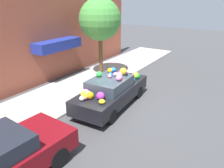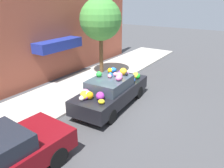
{
  "view_description": "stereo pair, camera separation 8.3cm",
  "coord_description": "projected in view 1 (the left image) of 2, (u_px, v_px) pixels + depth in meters",
  "views": [
    {
      "loc": [
        -7.69,
        -4.99,
        4.67
      ],
      "look_at": [
        0.0,
        -0.05,
        1.06
      ],
      "focal_mm": 35.0,
      "sensor_mm": 36.0,
      "label": 1
    },
    {
      "loc": [
        -7.65,
        -5.06,
        4.67
      ],
      "look_at": [
        0.0,
        -0.05,
        1.06
      ],
      "focal_mm": 35.0,
      "sensor_mm": 36.0,
      "label": 2
    }
  ],
  "objects": [
    {
      "name": "sidewalk_curb",
      "position": [
        69.0,
        91.0,
        11.58
      ],
      "size": [
        24.0,
        3.2,
        0.11
      ],
      "color": "#B2ADA3",
      "rests_on": "ground"
    },
    {
      "name": "street_tree",
      "position": [
        100.0,
        20.0,
        12.65
      ],
      "size": [
        2.45,
        2.45,
        4.64
      ],
      "color": "brown",
      "rests_on": "sidewalk_curb"
    },
    {
      "name": "building_facade",
      "position": [
        34.0,
        32.0,
        11.67
      ],
      "size": [
        18.0,
        1.2,
        5.99
      ],
      "color": "#9E4C38",
      "rests_on": "ground"
    },
    {
      "name": "ground_plane",
      "position": [
        111.0,
        105.0,
        10.24
      ],
      "size": [
        60.0,
        60.0,
        0.0
      ],
      "primitive_type": "plane",
      "color": "#424244"
    },
    {
      "name": "fire_hydrant",
      "position": [
        91.0,
        84.0,
        11.45
      ],
      "size": [
        0.2,
        0.2,
        0.7
      ],
      "color": "#B2B2B7",
      "rests_on": "sidewalk_curb"
    },
    {
      "name": "art_car",
      "position": [
        111.0,
        91.0,
        9.9
      ],
      "size": [
        4.55,
        1.93,
        1.72
      ],
      "rotation": [
        0.0,
        0.0,
        0.06
      ],
      "color": "black",
      "rests_on": "ground"
    }
  ]
}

